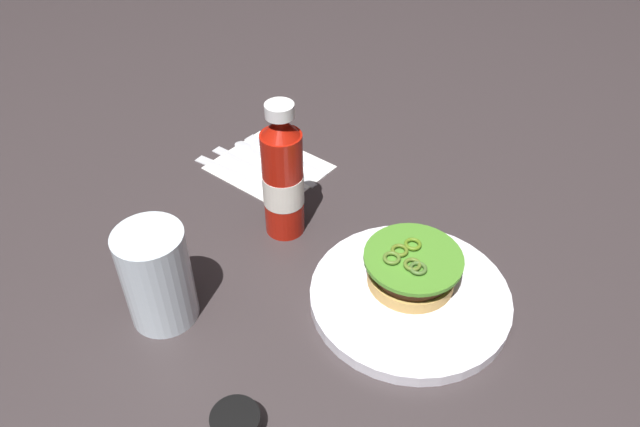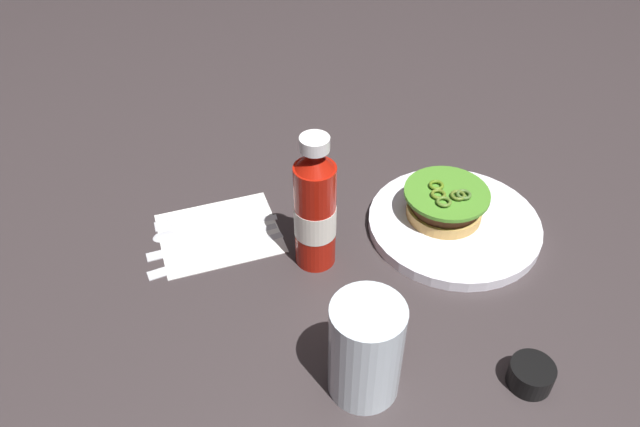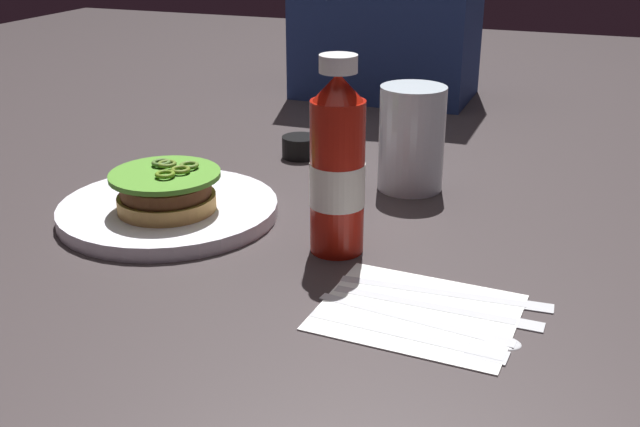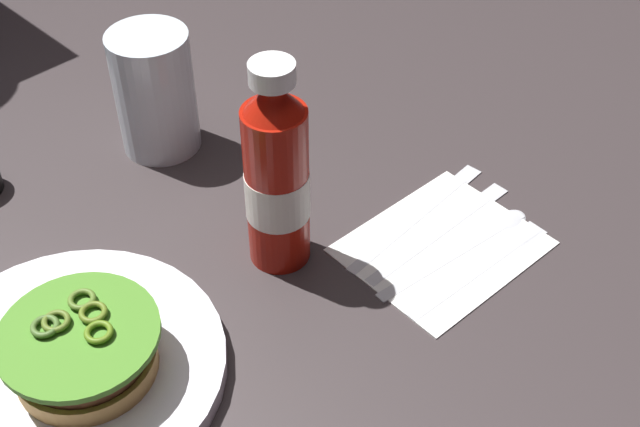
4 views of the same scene
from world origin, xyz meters
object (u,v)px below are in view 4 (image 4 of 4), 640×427
object	(u,v)px
spoon_utensil	(476,239)
steak_knife	(425,207)
water_glass	(155,92)
napkin	(442,246)
burger_sandwich	(83,350)
dinner_plate	(68,369)
fork_utensil	(491,259)
ketchup_bottle	(277,178)
butter_knife	(448,223)

from	to	relation	value
spoon_utensil	steak_knife	size ratio (longest dim) A/B	0.93
water_glass	spoon_utensil	distance (m)	0.37
napkin	burger_sandwich	bearing A→B (deg)	162.18
dinner_plate	steak_knife	xyz separation A→B (m)	(0.37, -0.08, -0.00)
dinner_plate	napkin	xyz separation A→B (m)	(0.34, -0.12, -0.01)
fork_utensil	spoon_utensil	bearing A→B (deg)	65.21
ketchup_bottle	butter_knife	xyz separation A→B (m)	(0.14, -0.09, -0.09)
napkin	spoon_utensil	world-z (taller)	spoon_utensil
burger_sandwich	napkin	world-z (taller)	burger_sandwich
butter_knife	ketchup_bottle	bearing A→B (deg)	147.65
spoon_utensil	steak_knife	xyz separation A→B (m)	(-0.00, 0.06, 0.00)
napkin	fork_utensil	bearing A→B (deg)	-70.37
fork_utensil	spoon_utensil	size ratio (longest dim) A/B	0.95
dinner_plate	butter_knife	world-z (taller)	dinner_plate
burger_sandwich	spoon_utensil	size ratio (longest dim) A/B	0.67
ketchup_bottle	butter_knife	world-z (taller)	ketchup_bottle
napkin	butter_knife	bearing A→B (deg)	28.04
dinner_plate	water_glass	bearing A→B (deg)	39.12
burger_sandwich	butter_knife	bearing A→B (deg)	-14.48
fork_utensil	steak_knife	bearing A→B (deg)	82.31
water_glass	spoon_utensil	xyz separation A→B (m)	(0.12, -0.34, -0.06)
burger_sandwich	napkin	xyz separation A→B (m)	(0.33, -0.11, -0.04)
ketchup_bottle	water_glass	world-z (taller)	ketchup_bottle
butter_knife	water_glass	bearing A→B (deg)	110.95
ketchup_bottle	steak_knife	xyz separation A→B (m)	(0.15, -0.06, -0.09)
dinner_plate	steak_knife	size ratio (longest dim) A/B	1.27
ketchup_bottle	fork_utensil	world-z (taller)	ketchup_bottle
napkin	spoon_utensil	size ratio (longest dim) A/B	0.93
steak_knife	spoon_utensil	bearing A→B (deg)	-89.88
butter_knife	steak_knife	distance (m)	0.03
ketchup_bottle	fork_utensil	xyz separation A→B (m)	(0.13, -0.15, -0.09)
dinner_plate	fork_utensil	bearing A→B (deg)	-25.39
dinner_plate	water_glass	distance (m)	0.32
burger_sandwich	ketchup_bottle	xyz separation A→B (m)	(0.21, -0.00, 0.05)
dinner_plate	napkin	world-z (taller)	dinner_plate
steak_knife	fork_utensil	bearing A→B (deg)	-97.69
burger_sandwich	steak_knife	bearing A→B (deg)	-9.58
spoon_utensil	butter_knife	distance (m)	0.03
water_glass	butter_knife	xyz separation A→B (m)	(0.12, -0.31, -0.06)
dinner_plate	napkin	distance (m)	0.36
steak_knife	napkin	bearing A→B (deg)	-122.01
fork_utensil	steak_knife	size ratio (longest dim) A/B	0.88
burger_sandwich	steak_knife	world-z (taller)	burger_sandwich
burger_sandwich	napkin	bearing A→B (deg)	-17.82
fork_utensil	steak_knife	world-z (taller)	same
fork_utensil	napkin	bearing A→B (deg)	109.63
spoon_utensil	water_glass	bearing A→B (deg)	109.44
dinner_plate	napkin	size ratio (longest dim) A/B	1.47
water_glass	spoon_utensil	size ratio (longest dim) A/B	0.71
ketchup_bottle	burger_sandwich	bearing A→B (deg)	179.74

